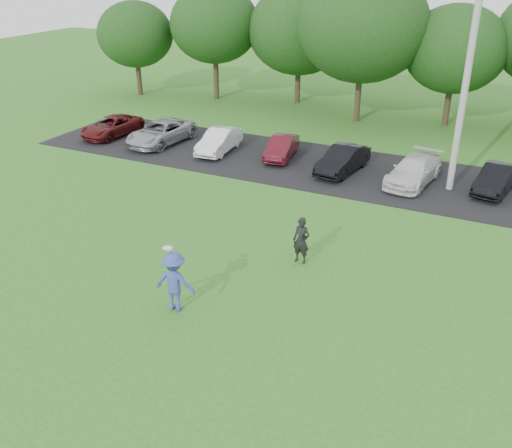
{
  "coord_description": "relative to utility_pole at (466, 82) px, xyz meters",
  "views": [
    {
      "loc": [
        7.31,
        -11.6,
        9.39
      ],
      "look_at": [
        0.0,
        3.5,
        1.3
      ],
      "focal_mm": 40.0,
      "sensor_mm": 36.0,
      "label": 1
    }
  ],
  "objects": [
    {
      "name": "ground",
      "position": [
        -4.87,
        -12.72,
        -4.64
      ],
      "size": [
        100.0,
        100.0,
        0.0
      ],
      "primitive_type": "plane",
      "color": "#316F1F",
      "rests_on": "ground"
    },
    {
      "name": "parking_lot",
      "position": [
        -4.87,
        0.28,
        -4.63
      ],
      "size": [
        32.0,
        6.5,
        0.03
      ],
      "primitive_type": "cube",
      "color": "black",
      "rests_on": "ground"
    },
    {
      "name": "utility_pole",
      "position": [
        0.0,
        0.0,
        0.0
      ],
      "size": [
        0.28,
        0.28,
        9.29
      ],
      "primitive_type": "cylinder",
      "color": "#ACACA7",
      "rests_on": "ground"
    },
    {
      "name": "frisbee_player",
      "position": [
        -5.65,
        -12.89,
        -3.73
      ],
      "size": [
        1.26,
        0.84,
        1.97
      ],
      "color": "#3C4CA9",
      "rests_on": "ground"
    },
    {
      "name": "camera_bystander",
      "position": [
        -3.44,
        -8.76,
        -3.84
      ],
      "size": [
        0.61,
        0.45,
        1.6
      ],
      "color": "black",
      "rests_on": "ground"
    },
    {
      "name": "parked_cars",
      "position": [
        -4.56,
        0.13,
        -4.04
      ],
      "size": [
        28.76,
        4.71,
        1.19
      ],
      "color": "#541213",
      "rests_on": "parking_lot"
    },
    {
      "name": "tree_row",
      "position": [
        -3.36,
        10.04,
        0.27
      ],
      "size": [
        42.39,
        9.85,
        8.64
      ],
      "color": "#38281C",
      "rests_on": "ground"
    }
  ]
}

